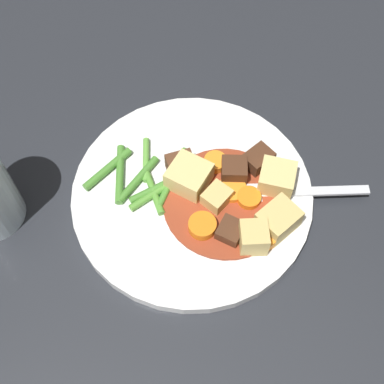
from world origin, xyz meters
name	(u,v)px	position (x,y,z in m)	size (l,w,h in m)	color
ground_plane	(192,198)	(0.00, 0.00, 0.00)	(3.00, 3.00, 0.00)	#26282D
dinner_plate	(192,195)	(0.00, 0.00, 0.01)	(0.26, 0.26, 0.01)	white
stew_sauce	(225,202)	(0.04, 0.01, 0.01)	(0.13, 0.13, 0.00)	#93381E
carrot_slice_0	(249,198)	(0.05, 0.03, 0.02)	(0.03, 0.03, 0.01)	orange
carrot_slice_1	(266,234)	(0.09, 0.00, 0.02)	(0.03, 0.03, 0.01)	orange
carrot_slice_2	(232,190)	(0.03, 0.03, 0.02)	(0.03, 0.03, 0.01)	orange
carrot_slice_3	(215,163)	(0.00, 0.04, 0.02)	(0.02, 0.02, 0.01)	orange
carrot_slice_4	(202,226)	(0.04, -0.03, 0.02)	(0.03, 0.03, 0.01)	orange
potato_chunk_0	(278,220)	(0.09, 0.02, 0.03)	(0.04, 0.03, 0.03)	#DBBC6B
potato_chunk_1	(217,198)	(0.03, 0.01, 0.02)	(0.03, 0.02, 0.02)	#DBBC6B
potato_chunk_2	(254,237)	(0.08, -0.01, 0.03)	(0.03, 0.03, 0.03)	#DBBC6B
potato_chunk_3	(277,178)	(0.07, 0.06, 0.03)	(0.04, 0.04, 0.03)	#E5CC7A
potato_chunk_4	(189,177)	(-0.01, 0.01, 0.03)	(0.04, 0.04, 0.03)	#E5CC7A
meat_chunk_0	(258,160)	(0.04, 0.07, 0.02)	(0.03, 0.02, 0.02)	#4C2B19
meat_chunk_1	(230,231)	(0.06, -0.02, 0.02)	(0.03, 0.02, 0.02)	#4C2B19
meat_chunk_2	(182,169)	(-0.02, 0.01, 0.02)	(0.03, 0.03, 0.02)	#56331E
meat_chunk_3	(234,171)	(0.02, 0.04, 0.02)	(0.03, 0.03, 0.02)	#4C2B19
green_bean_0	(159,186)	(-0.03, -0.02, 0.02)	(0.01, 0.01, 0.07)	#4C8E33
green_bean_1	(108,169)	(-0.09, -0.03, 0.02)	(0.01, 0.01, 0.07)	#4C8E33
green_bean_2	(154,192)	(-0.03, -0.03, 0.02)	(0.01, 0.01, 0.05)	#599E38
green_bean_3	(151,195)	(-0.03, -0.03, 0.02)	(0.01, 0.01, 0.05)	#599E38
green_bean_4	(171,178)	(-0.03, 0.00, 0.02)	(0.01, 0.01, 0.08)	#4C8E33
green_bean_5	(146,160)	(-0.06, 0.00, 0.02)	(0.01, 0.01, 0.05)	#66AD42
green_bean_6	(138,179)	(-0.05, -0.02, 0.02)	(0.01, 0.01, 0.06)	#4C8E33
green_bean_7	(120,174)	(-0.07, -0.03, 0.02)	(0.01, 0.01, 0.07)	#4C8E33
fork	(281,193)	(0.08, 0.06, 0.01)	(0.15, 0.12, 0.00)	silver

